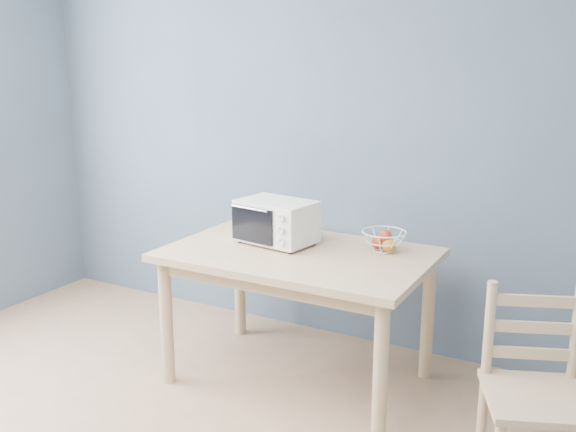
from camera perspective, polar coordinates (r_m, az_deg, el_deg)
The scene contains 4 objects.
dining_table at distance 3.48m, azimuth 0.92°, elevation -4.74°, with size 1.40×0.90×0.75m.
toaster_oven at distance 3.57m, azimuth -1.27°, elevation -0.41°, with size 0.46×0.35×0.25m.
fruit_basket at distance 3.47m, azimuth 8.57°, elevation -2.13°, with size 0.27×0.27×0.12m.
dining_chair at distance 2.85m, azimuth 21.12°, elevation -14.84°, with size 0.53×0.53×0.87m.
Camera 1 is at (1.88, -1.35, 1.75)m, focal length 40.00 mm.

